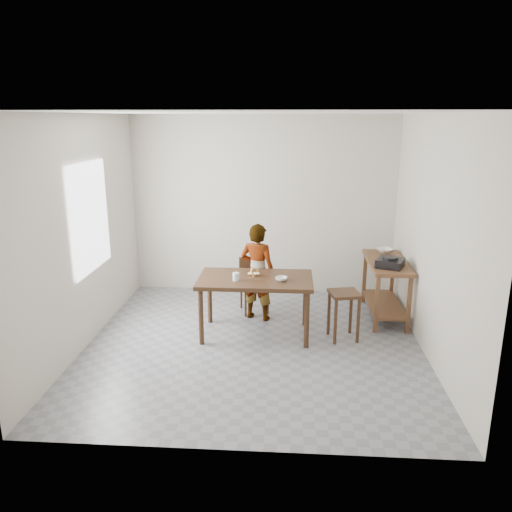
# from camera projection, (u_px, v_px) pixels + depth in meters

# --- Properties ---
(floor) EXTENTS (4.00, 4.00, 0.04)m
(floor) POSITION_uv_depth(u_px,v_px,m) (254.00, 346.00, 6.04)
(floor) COLOR slate
(floor) RESTS_ON ground
(ceiling) EXTENTS (4.00, 4.00, 0.04)m
(ceiling) POSITION_uv_depth(u_px,v_px,m) (253.00, 111.00, 5.31)
(ceiling) COLOR white
(ceiling) RESTS_ON wall_back
(wall_back) EXTENTS (4.00, 0.04, 2.70)m
(wall_back) POSITION_uv_depth(u_px,v_px,m) (263.00, 206.00, 7.61)
(wall_back) COLOR beige
(wall_back) RESTS_ON ground
(wall_front) EXTENTS (4.00, 0.04, 2.70)m
(wall_front) POSITION_uv_depth(u_px,v_px,m) (234.00, 298.00, 3.73)
(wall_front) COLOR beige
(wall_front) RESTS_ON ground
(wall_left) EXTENTS (0.04, 4.00, 2.70)m
(wall_left) POSITION_uv_depth(u_px,v_px,m) (81.00, 233.00, 5.81)
(wall_left) COLOR beige
(wall_left) RESTS_ON ground
(wall_right) EXTENTS (0.04, 4.00, 2.70)m
(wall_right) POSITION_uv_depth(u_px,v_px,m) (435.00, 239.00, 5.54)
(wall_right) COLOR beige
(wall_right) RESTS_ON ground
(window_pane) EXTENTS (0.02, 1.10, 1.30)m
(window_pane) POSITION_uv_depth(u_px,v_px,m) (91.00, 217.00, 5.95)
(window_pane) COLOR white
(window_pane) RESTS_ON wall_left
(dining_table) EXTENTS (1.40, 0.80, 0.75)m
(dining_table) POSITION_uv_depth(u_px,v_px,m) (255.00, 306.00, 6.22)
(dining_table) COLOR #382213
(dining_table) RESTS_ON floor
(prep_counter) EXTENTS (0.50, 1.20, 0.80)m
(prep_counter) POSITION_uv_depth(u_px,v_px,m) (385.00, 289.00, 6.78)
(prep_counter) COLOR brown
(prep_counter) RESTS_ON floor
(child) EXTENTS (0.56, 0.46, 1.32)m
(child) POSITION_uv_depth(u_px,v_px,m) (258.00, 272.00, 6.65)
(child) COLOR silver
(child) RESTS_ON floor
(dining_chair) EXTENTS (0.45, 0.45, 0.76)m
(dining_chair) POSITION_uv_depth(u_px,v_px,m) (254.00, 286.00, 6.96)
(dining_chair) COLOR #382213
(dining_chair) RESTS_ON floor
(stool) EXTENTS (0.41, 0.41, 0.61)m
(stool) POSITION_uv_depth(u_px,v_px,m) (343.00, 315.00, 6.12)
(stool) COLOR #382213
(stool) RESTS_ON floor
(glass_tumbler) EXTENTS (0.09, 0.09, 0.10)m
(glass_tumbler) POSITION_uv_depth(u_px,v_px,m) (236.00, 277.00, 6.01)
(glass_tumbler) COLOR white
(glass_tumbler) RESTS_ON dining_table
(small_bowl) EXTENTS (0.19, 0.19, 0.05)m
(small_bowl) POSITION_uv_depth(u_px,v_px,m) (281.00, 279.00, 6.01)
(small_bowl) COLOR silver
(small_bowl) RESTS_ON dining_table
(banana) EXTENTS (0.18, 0.14, 0.06)m
(banana) POSITION_uv_depth(u_px,v_px,m) (254.00, 273.00, 6.20)
(banana) COLOR #E8BF53
(banana) RESTS_ON dining_table
(serving_bowl) EXTENTS (0.30, 0.30, 0.06)m
(serving_bowl) POSITION_uv_depth(u_px,v_px,m) (384.00, 250.00, 7.08)
(serving_bowl) COLOR silver
(serving_bowl) RESTS_ON prep_counter
(gas_burner) EXTENTS (0.42, 0.42, 0.11)m
(gas_burner) POSITION_uv_depth(u_px,v_px,m) (390.00, 263.00, 6.38)
(gas_burner) COLOR black
(gas_burner) RESTS_ON prep_counter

